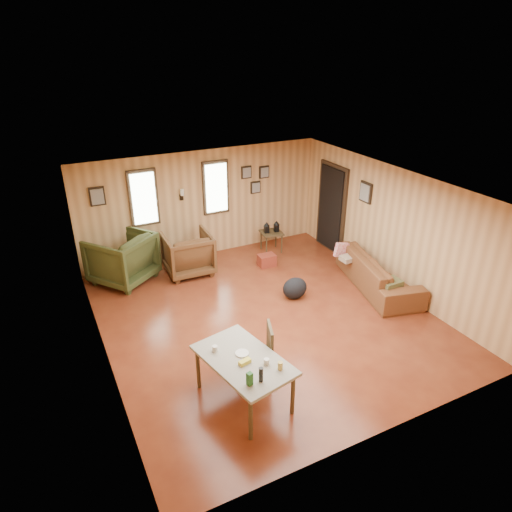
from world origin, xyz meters
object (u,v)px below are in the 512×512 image
at_px(recliner_green, 122,256).
at_px(dining_table, 244,363).
at_px(end_table, 138,257).
at_px(recliner_brown, 188,251).
at_px(sofa, 379,266).
at_px(side_table, 271,231).

relative_size(recliner_green, dining_table, 0.73).
height_order(recliner_green, end_table, recliner_green).
bearing_deg(recliner_brown, end_table, -23.12).
distance_m(recliner_green, end_table, 0.45).
height_order(recliner_brown, end_table, recliner_brown).
bearing_deg(recliner_brown, recliner_green, -8.20).
height_order(recliner_green, dining_table, recliner_green).
bearing_deg(dining_table, recliner_green, 87.88).
height_order(sofa, side_table, sofa).
bearing_deg(end_table, recliner_green, -149.69).
height_order(recliner_brown, side_table, recliner_brown).
xyz_separation_m(recliner_green, side_table, (3.38, -0.10, -0.05)).
relative_size(sofa, recliner_green, 2.02).
distance_m(recliner_green, dining_table, 4.28).
distance_m(recliner_green, side_table, 3.38).
distance_m(sofa, recliner_green, 5.15).
relative_size(sofa, end_table, 3.38).
bearing_deg(end_table, dining_table, -85.22).
distance_m(end_table, side_table, 3.04).
distance_m(end_table, dining_table, 4.45).
height_order(recliner_brown, recliner_green, recliner_green).
bearing_deg(recliner_green, sofa, 114.01).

